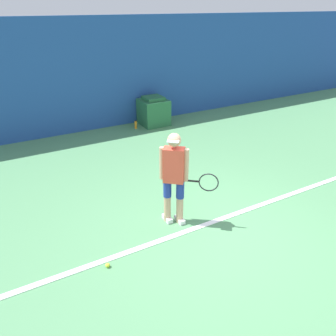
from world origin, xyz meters
The scene contains 7 objects.
ground_plane centered at (0.00, 0.00, 0.00)m, with size 24.00×24.00×0.00m, color #518C5B.
back_wall centered at (0.00, 5.97, 1.59)m, with size 24.00×0.10×3.19m.
court_baseline centered at (0.00, 0.25, 0.01)m, with size 21.60×0.10×0.01m.
tennis_player centered at (-0.50, 0.62, 0.92)m, with size 0.78×0.67×1.66m.
tennis_ball centered at (-1.93, 0.10, 0.03)m, with size 0.07×0.07×0.07m.
covered_chair centered at (1.54, 5.46, 0.42)m, with size 0.82×0.82×0.90m.
water_bottle centered at (0.87, 5.37, 0.12)m, with size 0.08×0.08×0.26m.
Camera 1 is at (-2.91, -3.51, 3.46)m, focal length 35.00 mm.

